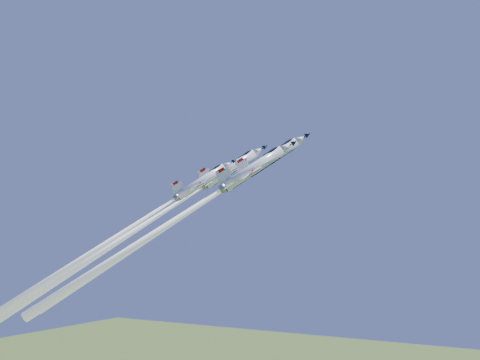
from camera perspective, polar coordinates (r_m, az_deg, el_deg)
The scene contains 4 objects.
jet_lead at distance 103.50m, azimuth -5.77°, elevation -3.59°, with size 37.69×29.07×41.44m.
jet_left at distance 109.96m, azimuth -10.15°, elevation -4.69°, with size 38.41×29.70×42.61m.
jet_right at distance 97.56m, azimuth -7.19°, elevation -4.39°, with size 35.61×27.39×38.72m.
jet_slot at distance 104.23m, azimuth -12.26°, elevation -5.41°, with size 32.81×25.35×36.27m.
Camera 1 is at (50.25, -89.63, 69.01)m, focal length 40.00 mm.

